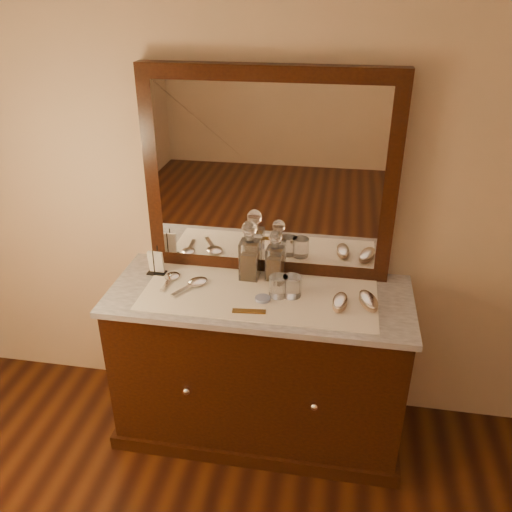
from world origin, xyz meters
name	(u,v)px	position (x,y,z in m)	size (l,w,h in m)	color
dresser_cabinet	(259,366)	(0.00, 1.96, 0.41)	(1.40, 0.55, 0.82)	black
dresser_plinth	(259,420)	(0.00, 1.96, 0.04)	(1.46, 0.59, 0.08)	black
knob_left	(187,391)	(-0.30, 1.67, 0.45)	(0.04, 0.04, 0.04)	silver
knob_right	(314,406)	(0.30, 1.67, 0.45)	(0.04, 0.04, 0.04)	silver
marble_top	(260,296)	(0.00, 1.96, 0.83)	(1.44, 0.59, 0.03)	silver
mirror_frame	(268,176)	(0.00, 2.20, 1.35)	(1.20, 0.08, 1.00)	black
mirror_glass	(267,178)	(0.00, 2.17, 1.35)	(1.06, 0.01, 0.86)	white
lace_runner	(259,295)	(0.00, 1.94, 0.85)	(1.10, 0.45, 0.00)	white
pin_dish	(263,299)	(0.03, 1.89, 0.86)	(0.07, 0.07, 0.01)	silver
comb	(249,311)	(-0.02, 1.78, 0.86)	(0.15, 0.03, 0.01)	brown
napkin_rack	(156,263)	(-0.54, 2.06, 0.91)	(0.10, 0.06, 0.14)	black
decanter_left	(250,256)	(-0.07, 2.09, 0.97)	(0.09, 0.09, 0.31)	#975C15
decanter_right	(275,260)	(0.05, 2.10, 0.96)	(0.09, 0.09, 0.26)	#975C15
brush_near	(340,302)	(0.38, 1.90, 0.87)	(0.08, 0.16, 0.04)	#A17F63
brush_far	(368,301)	(0.50, 1.93, 0.88)	(0.12, 0.17, 0.04)	#A17F63
hand_mirror_outer	(171,278)	(-0.45, 2.00, 0.86)	(0.08, 0.19, 0.02)	silver
hand_mirror_inner	(195,283)	(-0.32, 1.97, 0.86)	(0.16, 0.22, 0.02)	silver
tumblers	(285,286)	(0.12, 1.95, 0.90)	(0.15, 0.10, 0.10)	white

